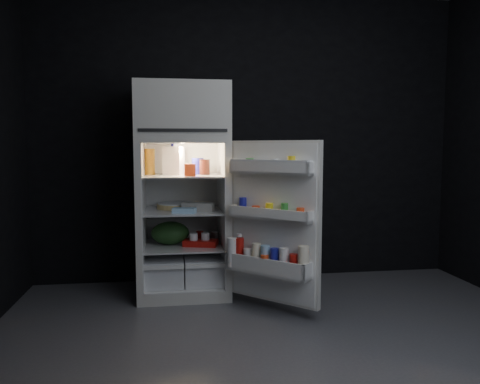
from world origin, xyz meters
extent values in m
cube|color=#57575D|center=(0.00, 0.00, 0.00)|extent=(4.00, 3.40, 0.00)
cube|color=black|center=(0.00, 1.70, 1.35)|extent=(4.00, 0.00, 2.70)
cube|color=silver|center=(-0.64, 1.30, 0.05)|extent=(0.76, 0.70, 0.10)
cube|color=silver|center=(-0.99, 1.30, 0.70)|extent=(0.05, 0.70, 1.20)
cube|color=silver|center=(-0.28, 1.30, 0.70)|extent=(0.05, 0.70, 1.20)
cube|color=white|center=(-0.64, 1.62, 0.70)|extent=(0.66, 0.05, 1.20)
cube|color=silver|center=(-0.64, 1.30, 1.33)|extent=(0.76, 0.70, 0.06)
cube|color=silver|center=(-0.64, 1.30, 1.57)|extent=(0.76, 0.70, 0.42)
cube|color=black|center=(-0.64, 0.95, 1.39)|extent=(0.68, 0.01, 0.02)
cube|color=white|center=(-0.96, 1.28, 0.70)|extent=(0.01, 0.65, 1.20)
cube|color=white|center=(-0.31, 1.28, 0.70)|extent=(0.01, 0.65, 1.20)
cube|color=white|center=(-0.64, 1.28, 1.30)|extent=(0.66, 0.65, 0.01)
cube|color=white|center=(-0.64, 1.28, 0.10)|extent=(0.66, 0.65, 0.01)
cube|color=white|center=(-0.64, 1.28, 1.02)|extent=(0.65, 0.63, 0.01)
cube|color=white|center=(-0.64, 1.28, 0.72)|extent=(0.65, 0.63, 0.01)
cube|color=white|center=(-0.64, 1.28, 0.42)|extent=(0.65, 0.63, 0.01)
cube|color=white|center=(-0.80, 1.30, 0.22)|extent=(0.32, 0.59, 0.22)
cube|color=white|center=(-0.47, 1.30, 0.22)|extent=(0.32, 0.59, 0.22)
cube|color=white|center=(-0.80, 0.97, 0.31)|extent=(0.32, 0.02, 0.03)
cube|color=white|center=(-0.47, 0.97, 0.31)|extent=(0.32, 0.02, 0.03)
cube|color=#FFE5B2|center=(-0.64, 1.23, 1.28)|extent=(0.14, 0.14, 0.02)
cube|color=silver|center=(0.03, 0.70, 0.70)|extent=(0.58, 0.57, 1.22)
cube|color=white|center=(0.01, 0.68, 0.70)|extent=(0.52, 0.51, 1.18)
cube|color=white|center=(-0.02, 0.65, 1.07)|extent=(0.55, 0.54, 0.02)
cube|color=white|center=(-0.04, 0.63, 1.11)|extent=(0.50, 0.49, 0.10)
cube|color=white|center=(0.22, 0.42, 1.11)|extent=(0.08, 0.08, 0.10)
cube|color=white|center=(-0.25, 0.88, 1.11)|extent=(0.08, 0.08, 0.10)
cube|color=white|center=(-0.02, 0.65, 0.73)|extent=(0.56, 0.55, 0.02)
cube|color=white|center=(-0.05, 0.62, 0.77)|extent=(0.50, 0.49, 0.09)
cube|color=white|center=(0.21, 0.42, 0.77)|extent=(0.08, 0.09, 0.09)
cube|color=white|center=(-0.26, 0.88, 0.77)|extent=(0.08, 0.09, 0.09)
cube|color=white|center=(-0.03, 0.63, 0.33)|extent=(0.58, 0.58, 0.02)
cube|color=white|center=(-0.08, 0.59, 0.38)|extent=(0.50, 0.49, 0.13)
cube|color=white|center=(0.20, 0.40, 0.38)|extent=(0.11, 0.11, 0.13)
cube|color=white|center=(-0.27, 0.87, 0.38)|extent=(0.11, 0.11, 0.13)
cube|color=white|center=(-0.02, 0.65, 1.16)|extent=(0.53, 0.53, 0.02)
cylinder|color=yellow|center=(0.11, 0.53, 1.14)|extent=(0.08, 0.08, 0.12)
cylinder|color=silver|center=(0.01, 0.62, 1.13)|extent=(0.08, 0.08, 0.10)
cylinder|color=#338C33|center=(-0.15, 0.78, 1.13)|extent=(0.08, 0.08, 0.10)
cylinder|color=#E2441A|center=(0.16, 0.47, 0.79)|extent=(0.08, 0.08, 0.09)
cylinder|color=#338C33|center=(0.07, 0.56, 0.80)|extent=(0.07, 0.07, 0.11)
cylinder|color=yellow|center=(-0.02, 0.65, 0.80)|extent=(0.08, 0.08, 0.10)
cylinder|color=#E2441A|center=(-0.11, 0.73, 0.78)|extent=(0.08, 0.08, 0.07)
cylinder|color=#1B1C93|center=(-0.19, 0.82, 0.81)|extent=(0.08, 0.08, 0.13)
cylinder|color=#FBEFCD|center=(0.18, 0.42, 0.45)|extent=(0.11, 0.11, 0.23)
cylinder|color=#B1140F|center=(0.12, 0.48, 0.42)|extent=(0.08, 0.08, 0.16)
cylinder|color=white|center=(0.07, 0.54, 0.44)|extent=(0.10, 0.10, 0.19)
cylinder|color=#1B1C93|center=(0.01, 0.59, 0.43)|extent=(0.09, 0.09, 0.18)
cylinder|color=#99CAED|center=(-0.05, 0.65, 0.44)|extent=(0.10, 0.10, 0.19)
cylinder|color=#FBEFCD|center=(-0.11, 0.70, 0.44)|extent=(0.10, 0.10, 0.20)
cylinder|color=white|center=(-0.16, 0.76, 0.41)|extent=(0.09, 0.09, 0.15)
cylinder|color=#B1140F|center=(-0.22, 0.82, 0.45)|extent=(0.10, 0.10, 0.22)
cylinder|color=#E2441A|center=(-0.06, 0.61, 0.40)|extent=(0.08, 0.08, 0.13)
cylinder|color=white|center=(-0.28, 0.82, 0.45)|extent=(0.10, 0.10, 0.22)
cylinder|color=white|center=(-0.22, 0.82, 0.58)|extent=(0.05, 0.05, 0.02)
cube|color=white|center=(-0.71, 1.30, 1.15)|extent=(0.19, 0.19, 0.24)
cylinder|color=#1B1C93|center=(-0.51, 1.33, 1.10)|extent=(0.13, 0.13, 0.14)
cylinder|color=black|center=(-0.45, 1.27, 1.09)|extent=(0.09, 0.09, 0.13)
cylinder|color=orange|center=(-0.91, 1.36, 1.14)|extent=(0.11, 0.11, 0.22)
cube|color=#E2441A|center=(-0.58, 1.09, 1.08)|extent=(0.09, 0.07, 0.10)
cube|color=gray|center=(-0.51, 1.19, 0.76)|extent=(0.28, 0.18, 0.07)
cylinder|color=tan|center=(-0.70, 1.40, 0.75)|extent=(0.43, 0.43, 0.04)
cube|color=#99CAED|center=(-0.63, 1.10, 0.75)|extent=(0.20, 0.14, 0.04)
cube|color=#FBEFCD|center=(-0.47, 1.44, 0.75)|extent=(0.15, 0.14, 0.05)
ellipsoid|color=#193815|center=(-0.75, 1.31, 0.52)|extent=(0.36, 0.31, 0.20)
cube|color=#B1140F|center=(-0.49, 1.21, 0.45)|extent=(0.31, 0.22, 0.05)
cylinder|color=#B1140F|center=(-0.49, 1.40, 0.47)|extent=(0.08, 0.08, 0.09)
cylinder|color=#BABBBF|center=(-0.36, 1.38, 0.47)|extent=(0.08, 0.08, 0.09)
camera|label=1|loc=(-0.74, -2.70, 1.26)|focal=35.00mm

